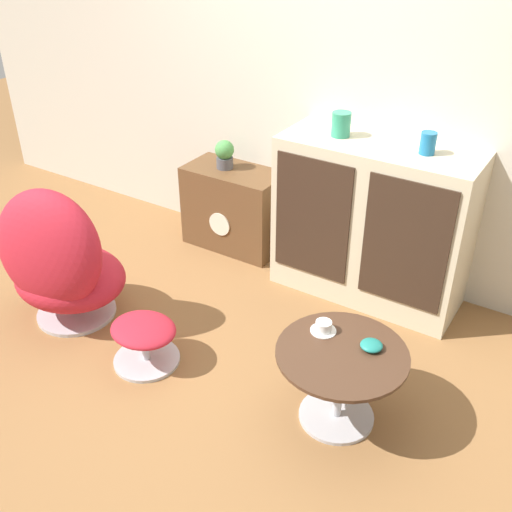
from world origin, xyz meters
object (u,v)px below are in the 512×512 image
(teacup, at_px, (323,327))
(bowl, at_px, (371,345))
(vase_inner_left, at_px, (428,143))
(coffee_table, at_px, (340,373))
(potted_plant, at_px, (225,154))
(sideboard, at_px, (372,223))
(tv_console, at_px, (234,208))
(vase_leftmost, at_px, (341,124))
(egg_chair, at_px, (60,264))
(ottoman, at_px, (144,336))

(teacup, bearing_deg, bowl, 1.25)
(vase_inner_left, bearing_deg, coffee_table, -86.66)
(potted_plant, bearing_deg, sideboard, -2.72)
(tv_console, bearing_deg, sideboard, -2.89)
(tv_console, height_order, vase_inner_left, vase_inner_left)
(vase_inner_left, distance_m, bowl, 1.22)
(vase_inner_left, height_order, bowl, vase_inner_left)
(sideboard, xyz_separation_m, bowl, (0.44, -1.02, -0.07))
(tv_console, height_order, vase_leftmost, vase_leftmost)
(sideboard, height_order, egg_chair, sideboard)
(sideboard, height_order, potted_plant, sideboard)
(egg_chair, xyz_separation_m, teacup, (1.60, 0.24, 0.05))
(sideboard, distance_m, potted_plant, 1.17)
(egg_chair, bearing_deg, ottoman, -3.44)
(egg_chair, height_order, vase_inner_left, vase_inner_left)
(potted_plant, bearing_deg, teacup, -38.90)
(sideboard, distance_m, vase_inner_left, 0.63)
(sideboard, height_order, teacup, sideboard)
(vase_leftmost, distance_m, teacup, 1.29)
(vase_leftmost, xyz_separation_m, vase_inner_left, (0.53, -0.00, -0.01))
(egg_chair, height_order, bowl, egg_chair)
(tv_console, xyz_separation_m, vase_leftmost, (0.82, -0.05, 0.80))
(potted_plant, distance_m, teacup, 1.74)
(egg_chair, bearing_deg, tv_console, 75.62)
(sideboard, distance_m, vase_leftmost, 0.64)
(sideboard, bearing_deg, egg_chair, -138.16)
(potted_plant, bearing_deg, vase_inner_left, -2.05)
(ottoman, bearing_deg, vase_leftmost, 69.17)
(tv_console, height_order, coffee_table, tv_console)
(ottoman, bearing_deg, tv_console, 103.18)
(potted_plant, height_order, teacup, potted_plant)
(sideboard, relative_size, egg_chair, 1.30)
(coffee_table, xyz_separation_m, vase_inner_left, (-0.07, 1.12, 0.79))
(sideboard, bearing_deg, coffee_table, -73.29)
(tv_console, bearing_deg, teacup, -40.46)
(vase_leftmost, xyz_separation_m, bowl, (0.70, -1.02, -0.65))
(tv_console, relative_size, coffee_table, 1.12)
(egg_chair, bearing_deg, vase_inner_left, 37.03)
(vase_leftmost, bearing_deg, vase_inner_left, -0.00)
(ottoman, relative_size, vase_inner_left, 3.09)
(sideboard, height_order, vase_leftmost, vase_leftmost)
(egg_chair, relative_size, teacup, 7.10)
(sideboard, bearing_deg, vase_inner_left, 0.82)
(egg_chair, xyz_separation_m, potted_plant, (0.27, 1.32, 0.30))
(coffee_table, xyz_separation_m, vase_leftmost, (-0.59, 1.12, 0.80))
(ottoman, height_order, potted_plant, potted_plant)
(sideboard, relative_size, ottoman, 3.11)
(teacup, bearing_deg, coffee_table, -32.16)
(sideboard, distance_m, teacup, 1.04)
(teacup, height_order, bowl, teacup)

